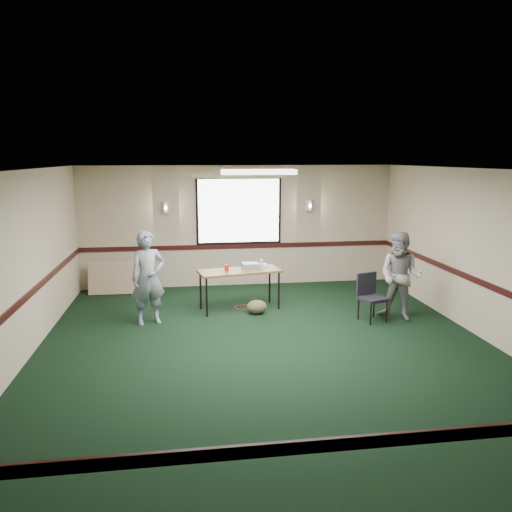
{
  "coord_description": "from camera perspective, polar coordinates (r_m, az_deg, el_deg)",
  "views": [
    {
      "loc": [
        -1.2,
        -7.04,
        2.88
      ],
      "look_at": [
        0.0,
        1.3,
        1.2
      ],
      "focal_mm": 35.0,
      "sensor_mm": 36.0,
      "label": 1
    }
  ],
  "objects": [
    {
      "name": "ground",
      "position": [
        7.7,
        1.4,
        -10.68
      ],
      "size": [
        8.0,
        8.0,
        0.0
      ],
      "primitive_type": "plane",
      "color": "black",
      "rests_on": "ground"
    },
    {
      "name": "room_shell",
      "position": [
        9.34,
        -0.72,
        3.26
      ],
      "size": [
        8.0,
        8.02,
        8.0
      ],
      "color": "#CBAE92",
      "rests_on": "ground"
    },
    {
      "name": "folding_table",
      "position": [
        9.48,
        -1.9,
        -1.95
      ],
      "size": [
        1.63,
        0.9,
        0.77
      ],
      "rotation": [
        0.0,
        0.0,
        0.19
      ],
      "color": "brown",
      "rests_on": "ground"
    },
    {
      "name": "projector",
      "position": [
        9.6,
        -0.68,
        -1.12
      ],
      "size": [
        0.33,
        0.28,
        0.1
      ],
      "primitive_type": "cube",
      "rotation": [
        0.0,
        0.0,
        0.08
      ],
      "color": "gray",
      "rests_on": "folding_table"
    },
    {
      "name": "game_console",
      "position": [
        9.79,
        0.75,
        -1.04
      ],
      "size": [
        0.2,
        0.18,
        0.04
      ],
      "primitive_type": "cube",
      "rotation": [
        0.0,
        0.0,
        0.2
      ],
      "color": "silver",
      "rests_on": "folding_table"
    },
    {
      "name": "red_cup",
      "position": [
        9.39,
        -3.37,
        -1.36
      ],
      "size": [
        0.08,
        0.08,
        0.12
      ],
      "primitive_type": "cylinder",
      "color": "#B4150C",
      "rests_on": "folding_table"
    },
    {
      "name": "water_bottle",
      "position": [
        9.55,
        0.63,
        -0.92
      ],
      "size": [
        0.06,
        0.06,
        0.19
      ],
      "primitive_type": "cylinder",
      "color": "#87B2DD",
      "rests_on": "folding_table"
    },
    {
      "name": "duffel_bag",
      "position": [
        9.34,
        0.09,
        -5.84
      ],
      "size": [
        0.38,
        0.29,
        0.26
      ],
      "primitive_type": "ellipsoid",
      "rotation": [
        0.0,
        0.0,
        -0.02
      ],
      "color": "#4C472B",
      "rests_on": "ground"
    },
    {
      "name": "cable_coil",
      "position": [
        9.74,
        -1.53,
        -5.87
      ],
      "size": [
        0.42,
        0.42,
        0.02
      ],
      "primitive_type": "torus",
      "rotation": [
        0.0,
        0.0,
        0.36
      ],
      "color": "red",
      "rests_on": "ground"
    },
    {
      "name": "folded_table",
      "position": [
        11.02,
        -15.09,
        -2.37
      ],
      "size": [
        1.39,
        0.24,
        0.71
      ],
      "primitive_type": "cube",
      "rotation": [
        -0.21,
        0.0,
        -0.03
      ],
      "color": "#A28264",
      "rests_on": "ground"
    },
    {
      "name": "conference_chair",
      "position": [
        9.14,
        12.9,
        -4.15
      ],
      "size": [
        0.52,
        0.53,
        0.85
      ],
      "rotation": [
        0.0,
        0.0,
        0.3
      ],
      "color": "black",
      "rests_on": "ground"
    },
    {
      "name": "person_left",
      "position": [
        8.85,
        -12.23,
        -2.46
      ],
      "size": [
        0.69,
        0.55,
        1.64
      ],
      "primitive_type": "imported",
      "rotation": [
        0.0,
        0.0,
        0.31
      ],
      "color": "#3A5380",
      "rests_on": "ground"
    },
    {
      "name": "person_right",
      "position": [
        9.24,
        16.17,
        -2.23
      ],
      "size": [
        0.98,
        0.97,
        1.59
      ],
      "primitive_type": "imported",
      "rotation": [
        0.0,
        0.0,
        -0.74
      ],
      "color": "#7081AF",
      "rests_on": "ground"
    }
  ]
}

